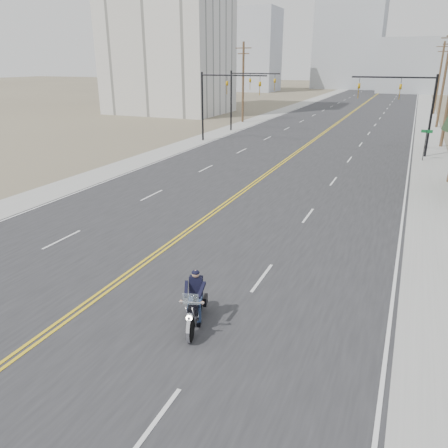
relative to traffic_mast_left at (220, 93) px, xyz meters
name	(u,v)px	position (x,y,z in m)	size (l,w,h in m)	color
ground_plane	(92,301)	(8.98, -32.00, -4.94)	(400.00, 400.00, 0.00)	#776D56
road	(355,111)	(8.98, 38.00, -4.93)	(20.00, 200.00, 0.01)	#303033
sidewalk_left	(290,108)	(-2.52, 38.00, -4.93)	(3.00, 200.00, 0.01)	#A5A5A0
sidewalk_right	(427,114)	(20.48, 38.00, -4.93)	(3.00, 200.00, 0.01)	#A5A5A0
traffic_mast_left	(220,93)	(0.00, 0.00, 0.00)	(7.10, 0.26, 7.00)	black
traffic_mast_right	(408,99)	(17.95, 0.00, 0.00)	(7.10, 0.26, 7.00)	black
traffic_mast_far	(244,90)	(-0.33, 8.00, -0.06)	(6.10, 0.26, 7.00)	black
street_sign	(426,140)	(19.78, -2.00, -3.13)	(0.90, 0.06, 2.62)	black
utility_pole_d	(444,79)	(21.48, 21.00, 1.05)	(2.20, 0.30, 11.50)	brown
utility_pole_e	(439,77)	(21.48, 38.00, 0.79)	(2.20, 0.30, 11.00)	brown
utility_pole_left	(243,81)	(-3.52, 16.00, 0.54)	(2.20, 0.30, 10.50)	brown
apartment_block	(167,14)	(-19.02, 23.00, 10.06)	(18.00, 14.00, 30.00)	silver
haze_bldg_a	(253,51)	(-26.02, 83.00, 6.06)	(14.00, 12.00, 22.00)	#B7BCC6
haze_bldg_b	(415,66)	(16.98, 93.00, 2.06)	(18.00, 14.00, 14.00)	#ADB2B7
haze_bldg_d	(349,45)	(-3.02, 108.00, 8.06)	(20.00, 15.00, 26.00)	#ADB2B7
haze_bldg_f	(225,62)	(-41.02, 98.00, 3.06)	(12.00, 12.00, 16.00)	#ADB2B7
motorcyclist	(194,300)	(13.02, -31.93, -4.03)	(0.99, 2.31, 1.81)	black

